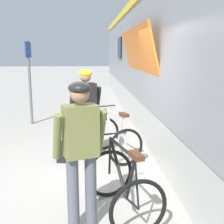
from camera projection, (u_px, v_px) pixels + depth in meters
ground_plane at (80, 172)px, 5.11m from camera, size 80.00×80.00×0.00m
train_car at (205, 57)px, 6.82m from camera, size 3.25×21.98×3.88m
cyclist_near_in_dark at (86, 106)px, 5.55m from camera, size 0.66×0.44×1.76m
cyclist_far_in_olive at (81, 143)px, 3.30m from camera, size 0.66×0.44×1.76m
bicycle_near_silver at (114, 138)px, 5.76m from camera, size 1.04×1.25×0.99m
bicycle_far_black at (122, 186)px, 3.68m from camera, size 0.96×1.22×0.99m
backpack_on_platform at (65, 152)px, 5.54m from camera, size 0.31×0.23×0.40m
platform_sign_post at (29, 69)px, 8.22m from camera, size 0.08×0.70×2.40m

